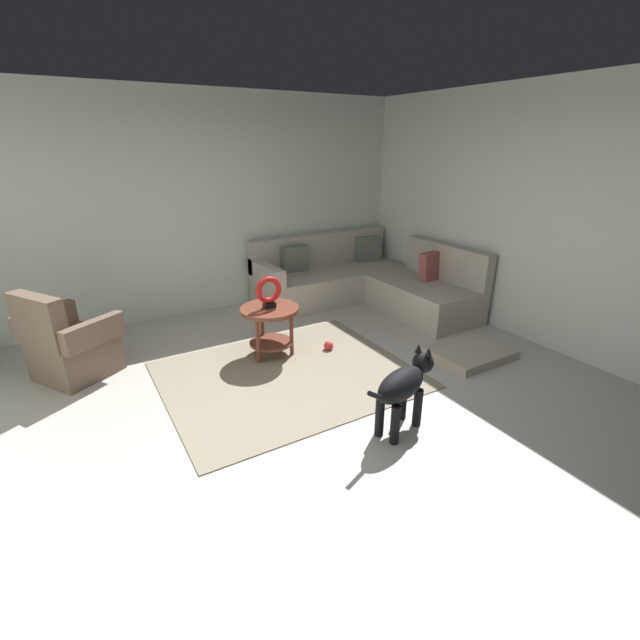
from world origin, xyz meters
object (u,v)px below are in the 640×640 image
object	(u,v)px
dog_bed_mat	(471,353)
dog_toy_ball	(329,346)
torus_sculpture	(269,291)
side_table	(270,319)
sectional_couch	(364,283)
dog	(404,386)
armchair	(68,346)

from	to	relation	value
dog_bed_mat	dog_toy_ball	size ratio (longest dim) A/B	7.71
torus_sculpture	dog_bed_mat	distance (m)	2.20
side_table	dog_toy_ball	xyz separation A→B (m)	(0.59, -0.20, -0.37)
sectional_couch	torus_sculpture	distance (m)	2.03
dog	dog_toy_ball	size ratio (longest dim) A/B	7.98
torus_sculpture	dog	bearing A→B (deg)	-78.39
armchair	side_table	distance (m)	1.91
dog_bed_mat	dog	bearing A→B (deg)	-157.85
armchair	side_table	bearing A→B (deg)	40.87
dog	dog_toy_ball	world-z (taller)	dog
side_table	dog	distance (m)	1.72
sectional_couch	dog_bed_mat	distance (m)	1.95
sectional_couch	torus_sculpture	bearing A→B (deg)	-154.98
sectional_couch	torus_sculpture	world-z (taller)	sectional_couch
armchair	dog_toy_ball	bearing A→B (deg)	40.40
sectional_couch	side_table	size ratio (longest dim) A/B	3.75
dog_bed_mat	dog_toy_ball	world-z (taller)	dog_toy_ball
sectional_couch	torus_sculpture	xyz separation A→B (m)	(-1.80, -0.84, 0.42)
side_table	dog	world-z (taller)	dog
dog_bed_mat	armchair	bearing A→B (deg)	155.41
torus_sculpture	side_table	bearing A→B (deg)	69.44
dog_toy_ball	armchair	bearing A→B (deg)	162.58
armchair	side_table	world-z (taller)	armchair
armchair	sectional_couch	bearing A→B (deg)	62.30
armchair	dog_toy_ball	world-z (taller)	armchair
dog_bed_mat	dog_toy_ball	distance (m)	1.50
dog_bed_mat	dog	distance (m)	1.59
armchair	dog	distance (m)	3.12
torus_sculpture	dog_bed_mat	world-z (taller)	torus_sculpture
torus_sculpture	dog_bed_mat	xyz separation A→B (m)	(1.79, -1.10, -0.67)
armchair	torus_sculpture	distance (m)	1.94
side_table	dog_toy_ball	distance (m)	0.72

